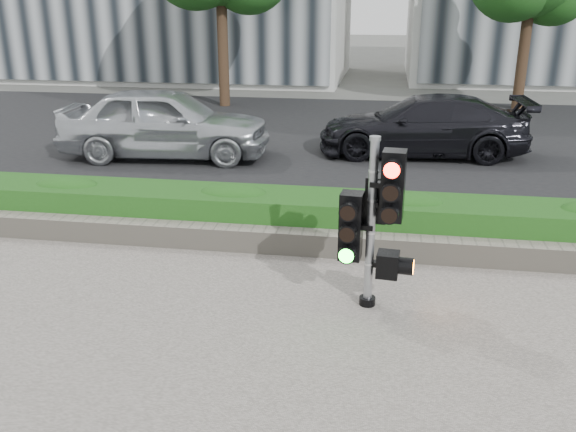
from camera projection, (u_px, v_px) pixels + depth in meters
The scene contains 8 objects.
ground at pixel (281, 317), 7.24m from camera, with size 120.00×120.00×0.00m, color #51514C.
road at pixel (344, 137), 16.53m from camera, with size 60.00×13.00×0.02m, color black.
curb at pixel (313, 222), 10.15m from camera, with size 60.00×0.25×0.12m, color gray.
stone_wall at pixel (303, 242), 8.94m from camera, with size 12.00×0.32×0.34m, color gray.
hedge at pixel (309, 216), 9.48m from camera, with size 12.00×1.00×0.68m, color #317E26.
traffic_signal at pixel (374, 215), 7.11m from camera, with size 0.74×0.56×2.10m.
car_silver at pixel (165, 122), 14.17m from camera, with size 1.95×4.85×1.65m, color #B8BBC0.
car_dark at pixel (423, 125), 14.44m from camera, with size 1.98×4.87×1.41m, color black.
Camera 1 is at (1.10, -6.31, 3.57)m, focal length 38.00 mm.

